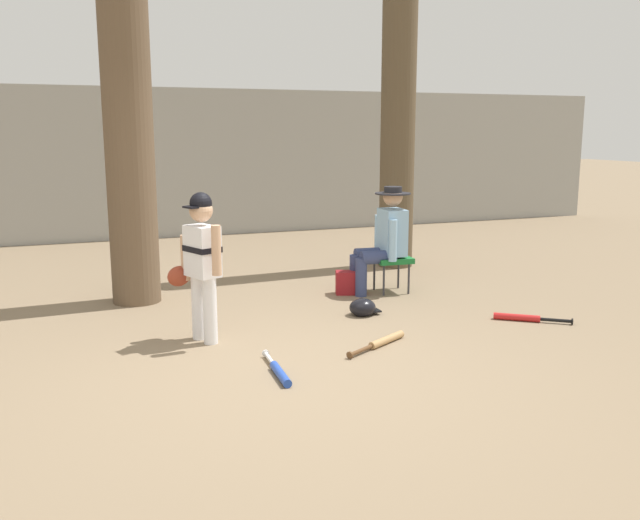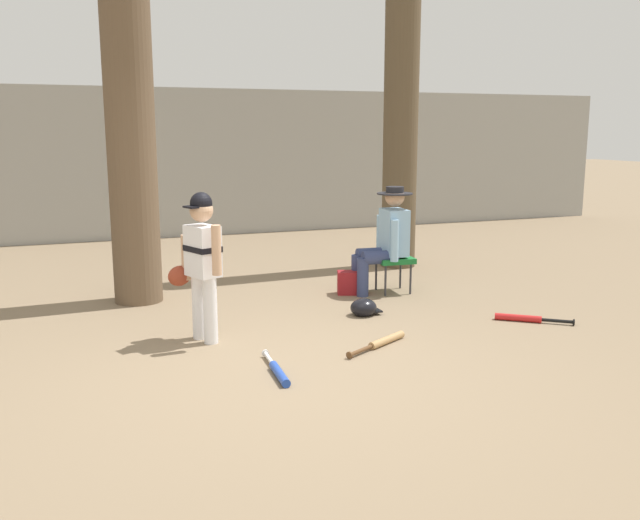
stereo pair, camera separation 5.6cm
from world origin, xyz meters
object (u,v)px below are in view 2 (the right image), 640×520
at_px(seated_spectator, 386,237).
at_px(bat_red_barrel, 524,318).
at_px(folding_stool, 393,261).
at_px(tree_behind_spectator, 402,66).
at_px(bat_blue_youth, 278,371).
at_px(handbag_beside_stool, 353,283).
at_px(bat_wood_tan, 383,342).
at_px(batting_helmet_black, 364,308).
at_px(young_ballplayer, 201,257).
at_px(tree_near_player, 128,83).

height_order(seated_spectator, bat_red_barrel, seated_spectator).
xyz_separation_m(folding_stool, seated_spectator, (-0.10, 0.01, 0.28)).
bearing_deg(seated_spectator, folding_stool, -4.80).
relative_size(tree_behind_spectator, bat_blue_youth, 8.36).
height_order(bat_blue_youth, bat_red_barrel, same).
distance_m(handbag_beside_stool, bat_wood_tan, 1.88).
relative_size(folding_stool, handbag_beside_stool, 1.27).
xyz_separation_m(seated_spectator, bat_blue_youth, (-1.92, -2.14, -0.61)).
bearing_deg(folding_stool, batting_helmet_black, -132.00).
distance_m(young_ballplayer, batting_helmet_black, 1.80).
bearing_deg(bat_red_barrel, handbag_beside_stool, 124.20).
bearing_deg(bat_red_barrel, tree_near_player, 147.85).
distance_m(bat_red_barrel, batting_helmet_black, 1.55).
xyz_separation_m(tree_near_player, young_ballplayer, (0.38, -1.65, -1.55)).
distance_m(handbag_beside_stool, bat_red_barrel, 1.97).
relative_size(handbag_beside_stool, batting_helmet_black, 1.07).
relative_size(folding_stool, batting_helmet_black, 1.37).
bearing_deg(tree_near_player, tree_behind_spectator, 12.40).
height_order(tree_near_player, bat_wood_tan, tree_near_player).
height_order(tree_behind_spectator, handbag_beside_stool, tree_behind_spectator).
relative_size(tree_behind_spectator, seated_spectator, 5.05).
relative_size(tree_near_player, tree_behind_spectator, 0.88).
height_order(bat_blue_youth, batting_helmet_black, batting_helmet_black).
bearing_deg(bat_blue_youth, seated_spectator, 48.03).
distance_m(bat_blue_youth, batting_helmet_black, 1.86).
distance_m(bat_wood_tan, batting_helmet_black, 0.97).
relative_size(young_ballplayer, bat_wood_tan, 1.87).
distance_m(bat_wood_tan, bat_red_barrel, 1.61).
distance_m(folding_stool, seated_spectator, 0.29).
relative_size(tree_behind_spectator, handbag_beside_stool, 17.83).
relative_size(young_ballplayer, handbag_beside_stool, 3.84).
height_order(tree_behind_spectator, bat_wood_tan, tree_behind_spectator).
distance_m(bat_blue_youth, bat_red_barrel, 2.72).
bearing_deg(tree_near_player, folding_stool, -11.92).
bearing_deg(bat_red_barrel, batting_helmet_black, 151.00).
height_order(tree_behind_spectator, young_ballplayer, tree_behind_spectator).
bearing_deg(bat_red_barrel, tree_behind_spectator, 87.90).
height_order(folding_stool, bat_blue_youth, folding_stool).
xyz_separation_m(tree_behind_spectator, folding_stool, (-0.75, -1.35, -2.26)).
bearing_deg(tree_near_player, seated_spectator, -12.18).
bearing_deg(young_ballplayer, batting_helmet_black, 9.13).
relative_size(tree_near_player, young_ballplayer, 4.10).
height_order(tree_near_player, folding_stool, tree_near_player).
xyz_separation_m(tree_near_player, bat_wood_tan, (1.80, -2.32, -2.26)).
distance_m(young_ballplayer, bat_red_barrel, 3.13).
bearing_deg(tree_near_player, bat_blue_youth, -74.76).
distance_m(bat_blue_youth, bat_wood_tan, 1.13).
height_order(young_ballplayer, handbag_beside_stool, young_ballplayer).
distance_m(tree_near_player, seated_spectator, 3.18).
xyz_separation_m(folding_stool, bat_blue_youth, (-2.02, -2.13, -0.33)).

